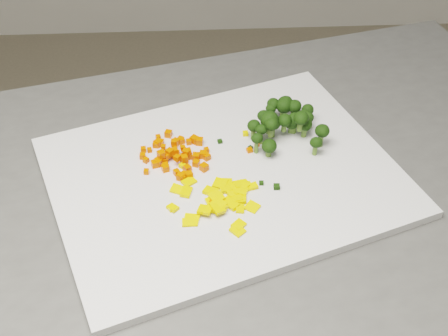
{
  "coord_description": "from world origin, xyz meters",
  "views": [
    {
      "loc": [
        -0.48,
        -0.76,
        1.53
      ],
      "look_at": [
        -0.44,
        -0.08,
        0.92
      ],
      "focal_mm": 50.0,
      "sensor_mm": 36.0,
      "label": 1
    }
  ],
  "objects_px": {
    "cutting_board": "(224,176)",
    "broccoli_pile": "(283,123)",
    "pepper_pile": "(214,200)",
    "carrot_pile": "(174,150)"
  },
  "relations": [
    {
      "from": "cutting_board",
      "to": "broccoli_pile",
      "type": "bearing_deg",
      "value": 38.56
    },
    {
      "from": "cutting_board",
      "to": "pepper_pile",
      "type": "bearing_deg",
      "value": -104.87
    },
    {
      "from": "cutting_board",
      "to": "broccoli_pile",
      "type": "distance_m",
      "value": 0.13
    },
    {
      "from": "broccoli_pile",
      "to": "cutting_board",
      "type": "bearing_deg",
      "value": -141.44
    },
    {
      "from": "cutting_board",
      "to": "carrot_pile",
      "type": "relative_size",
      "value": 4.5
    },
    {
      "from": "cutting_board",
      "to": "pepper_pile",
      "type": "height_order",
      "value": "pepper_pile"
    },
    {
      "from": "carrot_pile",
      "to": "pepper_pile",
      "type": "height_order",
      "value": "carrot_pile"
    },
    {
      "from": "cutting_board",
      "to": "carrot_pile",
      "type": "distance_m",
      "value": 0.09
    },
    {
      "from": "carrot_pile",
      "to": "pepper_pile",
      "type": "relative_size",
      "value": 0.86
    },
    {
      "from": "pepper_pile",
      "to": "broccoli_pile",
      "type": "xyz_separation_m",
      "value": [
        0.11,
        0.14,
        0.02
      ]
    }
  ]
}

